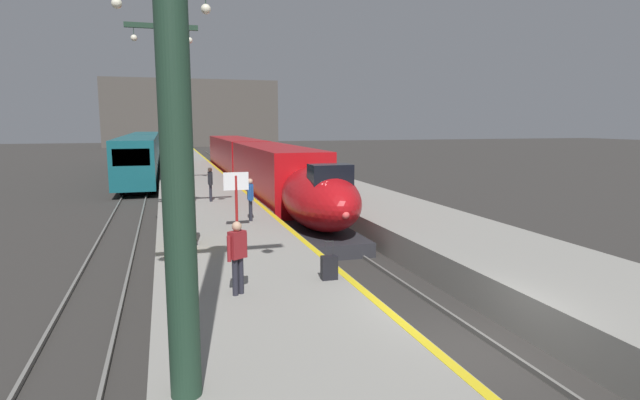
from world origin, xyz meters
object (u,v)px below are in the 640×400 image
at_px(ticket_machine_yellow, 184,221).
at_px(departure_info_board, 236,189).
at_px(station_column_far, 164,91).
at_px(passenger_far_waiting, 250,196).
at_px(passenger_near_edge, 237,252).
at_px(regional_train_adjacent, 142,152).
at_px(station_column_mid, 166,81).
at_px(passenger_mid_platform, 210,182).
at_px(highspeed_train_main, 256,166).
at_px(rolling_suitcase, 329,268).

bearing_deg(ticket_machine_yellow, departure_info_board, 40.02).
xyz_separation_m(station_column_far, passenger_far_waiting, (3.04, -11.20, -4.71)).
bearing_deg(passenger_near_edge, regional_train_adjacent, 94.84).
xyz_separation_m(regional_train_adjacent, station_column_mid, (2.20, -33.21, 4.28)).
bearing_deg(passenger_mid_platform, ticket_machine_yellow, -100.18).
bearing_deg(station_column_far, departure_info_board, -80.13).
height_order(highspeed_train_main, station_column_mid, station_column_mid).
height_order(highspeed_train_main, departure_info_board, highspeed_train_main).
distance_m(regional_train_adjacent, station_column_far, 22.19).
height_order(passenger_near_edge, ticket_machine_yellow, passenger_near_edge).
bearing_deg(passenger_far_waiting, highspeed_train_main, 79.34).
bearing_deg(passenger_mid_platform, rolling_suitcase, -83.12).
bearing_deg(ticket_machine_yellow, station_column_mid, 96.86).
xyz_separation_m(passenger_near_edge, passenger_mid_platform, (0.64, 14.39, 0.00)).
distance_m(station_column_far, rolling_suitcase, 20.54).
distance_m(station_column_far, ticket_machine_yellow, 15.35).
bearing_deg(departure_info_board, station_column_far, 99.87).
distance_m(regional_train_adjacent, ticket_machine_yellow, 36.21).
height_order(station_column_mid, rolling_suitcase, station_column_mid).
bearing_deg(ticket_machine_yellow, regional_train_adjacent, 94.04).
height_order(station_column_far, rolling_suitcase, station_column_far).
bearing_deg(passenger_near_edge, rolling_suitcase, 11.28).
height_order(highspeed_train_main, passenger_far_waiting, highspeed_train_main).
height_order(passenger_near_edge, departure_info_board, departure_info_board).
xyz_separation_m(station_column_mid, station_column_far, (0.00, 11.62, 0.34)).
xyz_separation_m(highspeed_train_main, ticket_machine_yellow, (-5.55, -18.55, -0.14)).
distance_m(passenger_mid_platform, passenger_far_waiting, 5.74).
bearing_deg(station_column_far, rolling_suitcase, -79.41).
bearing_deg(station_column_far, passenger_far_waiting, -74.83).
height_order(station_column_mid, station_column_far, station_column_far).
bearing_deg(highspeed_train_main, ticket_machine_yellow, -106.66).
xyz_separation_m(station_column_far, passenger_mid_platform, (1.96, -5.56, -4.71)).
bearing_deg(departure_info_board, passenger_near_edge, -97.59).
height_order(station_column_far, ticket_machine_yellow, station_column_far).
xyz_separation_m(regional_train_adjacent, ticket_machine_yellow, (2.55, -36.12, -0.34)).
bearing_deg(passenger_mid_platform, highspeed_train_main, 67.64).
height_order(station_column_mid, passenger_far_waiting, station_column_mid).
relative_size(passenger_far_waiting, ticket_machine_yellow, 1.06).
distance_m(passenger_near_edge, rolling_suitcase, 2.47).
distance_m(highspeed_train_main, departure_info_board, 17.35).
height_order(station_column_mid, ticket_machine_yellow, station_column_mid).
distance_m(station_column_far, passenger_far_waiting, 12.52).
height_order(station_column_mid, passenger_mid_platform, station_column_mid).
bearing_deg(ticket_machine_yellow, passenger_mid_platform, 79.82).
distance_m(passenger_mid_platform, rolling_suitcase, 14.04).
relative_size(passenger_near_edge, rolling_suitcase, 1.72).
bearing_deg(station_column_far, passenger_mid_platform, -70.56).
bearing_deg(passenger_near_edge, station_column_far, 93.78).
xyz_separation_m(station_column_mid, passenger_near_edge, (1.32, -8.33, -4.37)).
xyz_separation_m(station_column_mid, passenger_far_waiting, (3.04, 0.42, -4.37)).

